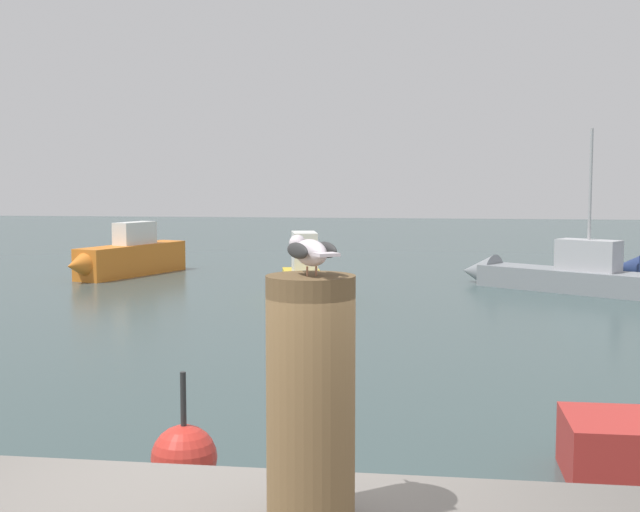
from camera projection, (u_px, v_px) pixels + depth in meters
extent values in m
cylinder|color=brown|center=(311.00, 400.00, 3.22)|extent=(0.34, 0.34, 0.95)
cylinder|color=tan|center=(316.00, 271.00, 3.17)|extent=(0.01, 0.01, 0.04)
cylinder|color=tan|center=(307.00, 271.00, 3.16)|extent=(0.01, 0.01, 0.04)
ellipsoid|color=silver|center=(311.00, 253.00, 3.17)|extent=(0.20, 0.24, 0.10)
sphere|color=silver|center=(297.00, 243.00, 3.29)|extent=(0.06, 0.06, 0.06)
cone|color=yellow|center=(292.00, 243.00, 3.34)|extent=(0.04, 0.05, 0.02)
cube|color=silver|center=(326.00, 255.00, 3.03)|extent=(0.10, 0.10, 0.01)
ellipsoid|color=#313131|center=(326.00, 250.00, 3.18)|extent=(0.13, 0.18, 0.06)
ellipsoid|color=#313131|center=(297.00, 251.00, 3.14)|extent=(0.13, 0.18, 0.06)
cube|color=yellow|center=(305.00, 289.00, 20.45)|extent=(1.79, 4.09, 0.62)
cone|color=yellow|center=(313.00, 300.00, 18.24)|extent=(0.99, 0.99, 0.82)
cube|color=white|center=(304.00, 253.00, 20.62)|extent=(0.81, 1.26, 1.03)
cube|color=orange|center=(132.00, 260.00, 26.00)|extent=(2.25, 4.26, 0.94)
cone|color=orange|center=(78.00, 265.00, 23.94)|extent=(1.06, 1.06, 0.83)
cube|color=white|center=(135.00, 233.00, 26.07)|extent=(1.00, 1.56, 0.68)
cone|color=navy|center=(633.00, 268.00, 23.25)|extent=(1.47, 1.47, 1.09)
cube|color=gray|center=(566.00, 280.00, 22.34)|extent=(4.54, 3.58, 0.57)
cone|color=gray|center=(479.00, 272.00, 24.10)|extent=(1.44, 1.44, 1.04)
cube|color=#B2B2B7|center=(588.00, 255.00, 21.88)|extent=(1.68, 1.45, 0.80)
cylinder|color=#A5A5A8|center=(590.00, 184.00, 21.71)|extent=(0.08, 0.08, 2.83)
cylinder|color=red|center=(185.00, 505.00, 7.24)|extent=(0.44, 0.44, 0.35)
sphere|color=red|center=(184.00, 458.00, 7.20)|extent=(0.56, 0.56, 0.56)
cylinder|color=#2D2D2D|center=(183.00, 401.00, 7.16)|extent=(0.05, 0.05, 0.50)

